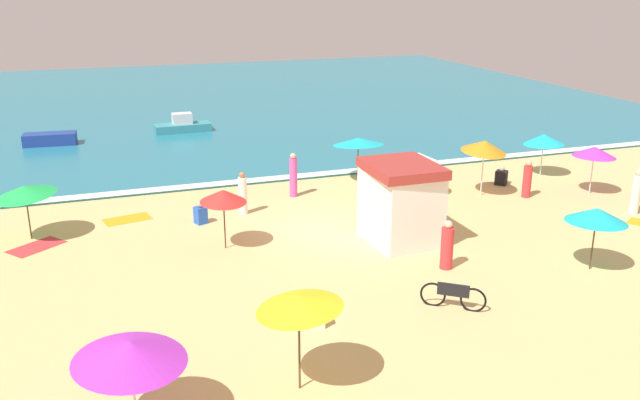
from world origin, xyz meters
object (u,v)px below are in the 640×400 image
(beachgoer_7, at_px, (447,246))
(beach_umbrella_9, at_px, (544,139))
(beach_umbrella_3, at_px, (223,196))
(beachgoer_0, at_px, (243,194))
(beachgoer_5, at_px, (317,314))
(beachgoer_10, at_px, (411,204))
(beach_umbrella_7, at_px, (597,215))
(beach_umbrella_2, at_px, (419,158))
(beachgoer_8, at_px, (636,193))
(beach_umbrella_5, at_px, (299,303))
(beach_umbrella_6, at_px, (358,141))
(beach_umbrella_1, at_px, (25,191))
(beach_umbrella_4, at_px, (595,152))
(beach_umbrella_8, at_px, (484,146))
(beachgoer_3, at_px, (501,177))
(beach_umbrella_0, at_px, (130,352))
(small_boat_1, at_px, (183,126))
(small_boat_0, at_px, (50,139))
(beachgoer_11, at_px, (200,213))
(beachgoer_2, at_px, (293,176))
(beachgoer_6, at_px, (527,180))
(parked_bicycle, at_px, (453,296))
(lifeguard_cabana, at_px, (401,202))

(beachgoer_7, bearing_deg, beach_umbrella_9, 40.15)
(beach_umbrella_3, height_order, beachgoer_0, beach_umbrella_3)
(beachgoer_5, bearing_deg, beachgoer_10, 49.08)
(beach_umbrella_7, xyz_separation_m, beachgoer_10, (-2.87, 6.73, -1.45))
(beach_umbrella_2, bearing_deg, beach_umbrella_9, 7.57)
(beachgoer_8, bearing_deg, beach_umbrella_5, -156.33)
(beach_umbrella_6, bearing_deg, beach_umbrella_1, -168.71)
(beach_umbrella_2, xyz_separation_m, beach_umbrella_4, (7.02, -2.11, 0.20))
(beach_umbrella_8, bearing_deg, beachgoer_3, 32.15)
(beach_umbrella_0, height_order, beach_umbrella_8, beach_umbrella_8)
(small_boat_1, bearing_deg, beachgoer_7, -77.44)
(beach_umbrella_7, bearing_deg, beach_umbrella_5, -163.22)
(beach_umbrella_5, relative_size, beachgoer_10, 2.98)
(beachgoer_5, bearing_deg, small_boat_0, 106.95)
(beachgoer_11, bearing_deg, beachgoer_2, 25.46)
(beach_umbrella_0, xyz_separation_m, beachgoer_10, (11.20, 10.28, -1.48))
(beach_umbrella_4, bearing_deg, beachgoer_8, -94.20)
(beachgoer_7, relative_size, small_boat_0, 0.57)
(beach_umbrella_9, xyz_separation_m, beachgoer_6, (-2.59, -2.54, -0.95))
(beach_umbrella_5, relative_size, small_boat_0, 0.89)
(beach_umbrella_4, xyz_separation_m, beachgoer_6, (-2.84, 0.47, -1.06))
(beachgoer_11, bearing_deg, beachgoer_6, -5.46)
(beachgoer_2, bearing_deg, beachgoer_8, -28.76)
(beach_umbrella_6, distance_m, beachgoer_11, 8.25)
(beach_umbrella_1, relative_size, beach_umbrella_9, 1.04)
(beach_umbrella_9, bearing_deg, beachgoer_5, -145.01)
(beach_umbrella_7, xyz_separation_m, beachgoer_0, (-9.08, 8.67, -1.00))
(beachgoer_7, xyz_separation_m, small_boat_1, (-4.96, 22.29, -0.28))
(beach_umbrella_1, bearing_deg, beachgoer_0, 1.23)
(beach_umbrella_2, relative_size, beachgoer_10, 2.62)
(beach_umbrella_5, distance_m, beachgoer_8, 17.17)
(beachgoer_0, xyz_separation_m, beachgoer_11, (-1.73, -0.53, -0.40))
(beach_umbrella_6, bearing_deg, beach_umbrella_7, -73.62)
(beachgoer_7, height_order, small_boat_1, beachgoer_7)
(beach_umbrella_3, bearing_deg, beachgoer_3, 14.25)
(beach_umbrella_2, bearing_deg, beach_umbrella_5, -127.18)
(parked_bicycle, bearing_deg, beachgoer_0, 110.92)
(lifeguard_cabana, distance_m, small_boat_0, 22.20)
(beach_umbrella_0, distance_m, small_boat_0, 26.54)
(beach_umbrella_1, bearing_deg, beachgoer_2, 9.22)
(beachgoer_11, bearing_deg, beach_umbrella_7, -36.97)
(lifeguard_cabana, bearing_deg, beach_umbrella_1, 159.83)
(lifeguard_cabana, relative_size, beachgoer_7, 1.76)
(beach_umbrella_5, bearing_deg, beach_umbrella_3, 89.30)
(lifeguard_cabana, bearing_deg, beach_umbrella_4, 13.05)
(beach_umbrella_4, bearing_deg, beach_umbrella_2, 163.26)
(small_boat_1, bearing_deg, lifeguard_cabana, -76.96)
(beach_umbrella_3, relative_size, beachgoer_7, 1.33)
(beach_umbrella_0, height_order, beach_umbrella_3, beach_umbrella_0)
(beach_umbrella_2, distance_m, beachgoer_7, 7.48)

